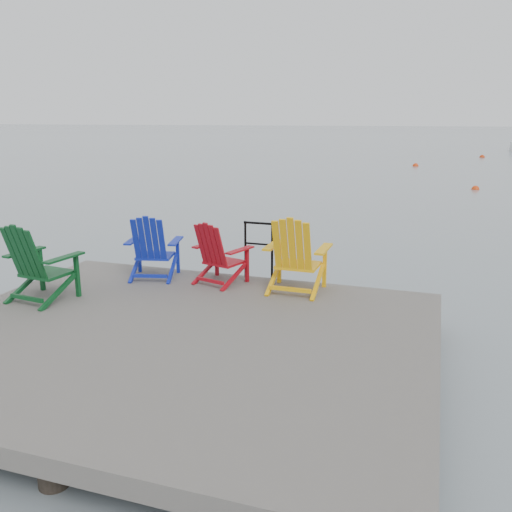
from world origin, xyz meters
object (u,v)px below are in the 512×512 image
(buoy_b, at_px, (416,166))
(buoy_d, at_px, (482,157))
(handrail, at_px, (259,245))
(chair_blue, at_px, (153,247))
(chair_yellow, at_px, (296,254))
(chair_green, at_px, (38,262))
(chair_red, at_px, (219,253))
(buoy_a, at_px, (475,189))

(buoy_b, distance_m, buoy_d, 10.58)
(handrail, relative_size, buoy_d, 2.27)
(chair_blue, distance_m, chair_yellow, 2.29)
(chair_yellow, bearing_deg, buoy_b, 89.52)
(chair_blue, xyz_separation_m, buoy_b, (2.73, 28.50, -1.01))
(chair_green, distance_m, chair_red, 2.55)
(handrail, distance_m, chair_red, 0.68)
(chair_green, bearing_deg, chair_yellow, 31.87)
(buoy_a, xyz_separation_m, buoy_b, (-2.95, 11.02, 0.00))
(buoy_d, bearing_deg, chair_blue, -100.72)
(handrail, bearing_deg, buoy_a, 76.35)
(chair_green, height_order, chair_red, chair_green)
(handrail, height_order, buoy_a, handrail)
(chair_red, height_order, buoy_b, chair_red)
(handrail, distance_m, buoy_d, 37.99)
(chair_blue, xyz_separation_m, buoy_d, (7.21, 38.09, -1.01))
(buoy_d, bearing_deg, chair_red, -99.15)
(chair_red, relative_size, chair_yellow, 0.86)
(chair_green, distance_m, chair_yellow, 3.57)
(chair_blue, height_order, buoy_d, chair_blue)
(buoy_b, bearing_deg, handrail, -92.39)
(chair_red, xyz_separation_m, buoy_d, (6.12, 38.02, -0.98))
(chair_red, distance_m, buoy_b, 28.50)
(chair_green, relative_size, chair_red, 1.14)
(chair_yellow, bearing_deg, handrail, 145.96)
(buoy_d, bearing_deg, buoy_b, -115.04)
(handrail, distance_m, buoy_b, 28.01)
(chair_green, height_order, chair_blue, chair_green)
(chair_green, xyz_separation_m, buoy_a, (6.63, 18.94, -1.05))
(chair_yellow, xyz_separation_m, buoy_d, (4.92, 38.05, -1.06))
(handrail, bearing_deg, chair_yellow, -34.45)
(chair_green, distance_m, buoy_d, 40.39)
(chair_green, xyz_separation_m, chair_blue, (0.95, 1.46, -0.04))
(chair_yellow, relative_size, buoy_d, 2.82)
(buoy_d, bearing_deg, chair_yellow, -97.37)
(chair_red, distance_m, chair_yellow, 1.21)
(handrail, xyz_separation_m, chair_blue, (-1.56, -0.54, -0.03))
(handrail, bearing_deg, chair_blue, -160.94)
(handrail, xyz_separation_m, buoy_b, (1.17, 27.96, -1.04))
(chair_red, bearing_deg, buoy_d, 97.76)
(chair_blue, bearing_deg, handrail, 4.89)
(chair_red, relative_size, buoy_d, 2.42)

